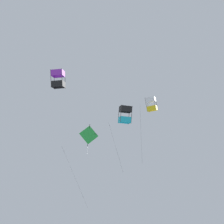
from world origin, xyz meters
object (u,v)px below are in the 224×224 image
at_px(kite_box_upper_right, 58,79).
at_px(kite_box_mid_left, 125,115).
at_px(kite_diamond_low_drifter, 89,135).
at_px(kite_box_near_left, 151,104).

xyz_separation_m(kite_box_upper_right, kite_box_mid_left, (9.18, -12.11, 5.80)).
bearing_deg(kite_diamond_low_drifter, kite_box_upper_right, -116.44).
xyz_separation_m(kite_box_near_left, kite_diamond_low_drifter, (5.78, 5.34, -3.29)).
bearing_deg(kite_box_near_left, kite_diamond_low_drifter, -172.72).
distance_m(kite_box_near_left, kite_diamond_low_drifter, 8.53).
distance_m(kite_box_upper_right, kite_box_near_left, 19.48).
height_order(kite_diamond_low_drifter, kite_box_mid_left, kite_box_mid_left).
distance_m(kite_diamond_low_drifter, kite_box_mid_left, 5.46).
bearing_deg(kite_diamond_low_drifter, kite_box_near_left, -37.84).
bearing_deg(kite_box_upper_right, kite_diamond_low_drifter, 95.53).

